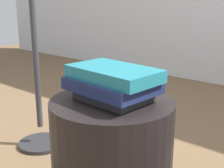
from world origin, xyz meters
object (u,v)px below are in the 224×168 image
book_teal (115,73)px  book_charcoal (113,95)px  side_table (112,158)px  book_navy (112,85)px

book_teal → book_charcoal: bearing=164.3°
book_charcoal → side_table: bearing=-59.0°
side_table → book_charcoal: bearing=117.5°
book_teal → book_navy: bearing=-109.0°
book_charcoal → book_navy: size_ratio=0.79×
side_table → book_teal: 0.31m
book_navy → book_teal: book_teal is taller
side_table → book_teal: (0.01, 0.00, 0.31)m
book_charcoal → book_navy: bearing=-50.1°
side_table → book_charcoal: (-0.00, 0.01, 0.24)m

